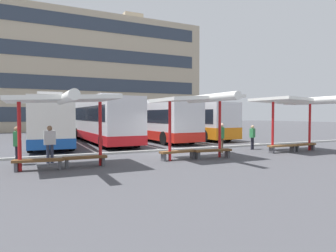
# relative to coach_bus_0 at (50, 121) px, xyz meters

# --- Properties ---
(ground_plane) EXTENTS (160.00, 160.00, 0.00)m
(ground_plane) POSITION_rel_coach_bus_0_xyz_m (6.20, -7.54, -1.74)
(ground_plane) COLOR #47474C
(terminal_building) EXTENTS (35.41, 15.72, 19.35)m
(terminal_building) POSITION_rel_coach_bus_0_xyz_m (6.23, 26.35, 6.57)
(terminal_building) COLOR tan
(terminal_building) RESTS_ON ground
(coach_bus_0) EXTENTS (3.10, 11.11, 3.68)m
(coach_bus_0) POSITION_rel_coach_bus_0_xyz_m (0.00, 0.00, 0.00)
(coach_bus_0) COLOR silver
(coach_bus_0) RESTS_ON ground
(coach_bus_1) EXTENTS (2.87, 12.12, 3.73)m
(coach_bus_1) POSITION_rel_coach_bus_0_xyz_m (3.93, 0.49, 0.02)
(coach_bus_1) COLOR silver
(coach_bus_1) RESTS_ON ground
(coach_bus_2) EXTENTS (3.18, 11.71, 3.48)m
(coach_bus_2) POSITION_rel_coach_bus_0_xyz_m (8.37, 0.70, -0.12)
(coach_bus_2) COLOR silver
(coach_bus_2) RESTS_ON ground
(coach_bus_3) EXTENTS (2.81, 10.73, 3.54)m
(coach_bus_3) POSITION_rel_coach_bus_0_xyz_m (12.53, 1.09, -0.12)
(coach_bus_3) COLOR silver
(coach_bus_3) RESTS_ON ground
(lane_stripe_0) EXTENTS (0.16, 14.00, 0.01)m
(lane_stripe_0) POSITION_rel_coach_bus_0_xyz_m (-2.01, 0.72, -1.73)
(lane_stripe_0) COLOR white
(lane_stripe_0) RESTS_ON ground
(lane_stripe_1) EXTENTS (0.16, 14.00, 0.01)m
(lane_stripe_1) POSITION_rel_coach_bus_0_xyz_m (2.09, 0.72, -1.73)
(lane_stripe_1) COLOR white
(lane_stripe_1) RESTS_ON ground
(lane_stripe_2) EXTENTS (0.16, 14.00, 0.01)m
(lane_stripe_2) POSITION_rel_coach_bus_0_xyz_m (6.20, 0.72, -1.73)
(lane_stripe_2) COLOR white
(lane_stripe_2) RESTS_ON ground
(lane_stripe_3) EXTENTS (0.16, 14.00, 0.01)m
(lane_stripe_3) POSITION_rel_coach_bus_0_xyz_m (10.31, 0.72, -1.73)
(lane_stripe_3) COLOR white
(lane_stripe_3) RESTS_ON ground
(lane_stripe_4) EXTENTS (0.16, 14.00, 0.01)m
(lane_stripe_4) POSITION_rel_coach_bus_0_xyz_m (14.41, 0.72, -1.73)
(lane_stripe_4) COLOR white
(lane_stripe_4) RESTS_ON ground
(waiting_shelter_0) EXTENTS (4.12, 5.27, 2.98)m
(waiting_shelter_0) POSITION_rel_coach_bus_0_xyz_m (-0.21, -10.38, 1.03)
(waiting_shelter_0) COLOR red
(waiting_shelter_0) RESTS_ON ground
(bench_0) EXTENTS (1.92, 0.67, 0.45)m
(bench_0) POSITION_rel_coach_bus_0_xyz_m (-1.11, -10.21, -1.40)
(bench_0) COLOR brown
(bench_0) RESTS_ON ground
(bench_1) EXTENTS (1.79, 0.45, 0.45)m
(bench_1) POSITION_rel_coach_bus_0_xyz_m (0.69, -10.16, -1.40)
(bench_1) COLOR brown
(bench_1) RESTS_ON ground
(waiting_shelter_1) EXTENTS (3.86, 4.67, 3.17)m
(waiting_shelter_1) POSITION_rel_coach_bus_0_xyz_m (6.04, -10.50, 1.17)
(waiting_shelter_1) COLOR red
(waiting_shelter_1) RESTS_ON ground
(bench_2) EXTENTS (1.96, 0.54, 0.45)m
(bench_2) POSITION_rel_coach_bus_0_xyz_m (5.14, -10.11, -1.39)
(bench_2) COLOR brown
(bench_2) RESTS_ON ground
(bench_3) EXTENTS (2.00, 0.62, 0.45)m
(bench_3) POSITION_rel_coach_bus_0_xyz_m (6.94, -10.40, -1.39)
(bench_3) COLOR brown
(bench_3) RESTS_ON ground
(waiting_shelter_2) EXTENTS (4.05, 5.05, 3.18)m
(waiting_shelter_2) POSITION_rel_coach_bus_0_xyz_m (12.78, -10.39, 1.21)
(waiting_shelter_2) COLOR red
(waiting_shelter_2) RESTS_ON ground
(bench_4) EXTENTS (1.88, 0.52, 0.45)m
(bench_4) POSITION_rel_coach_bus_0_xyz_m (11.88, -10.24, -1.40)
(bench_4) COLOR brown
(bench_4) RESTS_ON ground
(bench_5) EXTENTS (1.80, 0.55, 0.45)m
(bench_5) POSITION_rel_coach_bus_0_xyz_m (13.68, -10.24, -1.40)
(bench_5) COLOR brown
(bench_5) RESTS_ON ground
(platform_kerb) EXTENTS (44.00, 0.24, 0.12)m
(platform_kerb) POSITION_rel_coach_bus_0_xyz_m (6.20, -6.72, -1.68)
(platform_kerb) COLOR #ADADA8
(platform_kerb) RESTS_ON ground
(waiting_passenger_0) EXTENTS (0.50, 0.25, 1.70)m
(waiting_passenger_0) POSITION_rel_coach_bus_0_xyz_m (-0.58, -8.52, -0.75)
(waiting_passenger_0) COLOR #33384C
(waiting_passenger_0) RESTS_ON ground
(waiting_passenger_1) EXTENTS (0.30, 0.52, 1.68)m
(waiting_passenger_1) POSITION_rel_coach_bus_0_xyz_m (-1.89, -8.42, -0.76)
(waiting_passenger_1) COLOR black
(waiting_passenger_1) RESTS_ON ground
(waiting_passenger_2) EXTENTS (0.42, 0.54, 1.71)m
(waiting_passenger_2) POSITION_rel_coach_bus_0_xyz_m (8.62, -8.83, -0.74)
(waiting_passenger_2) COLOR brown
(waiting_passenger_2) RESTS_ON ground
(waiting_passenger_3) EXTENTS (0.49, 0.40, 1.54)m
(waiting_passenger_3) POSITION_rel_coach_bus_0_xyz_m (11.38, -8.28, -0.87)
(waiting_passenger_3) COLOR black
(waiting_passenger_3) RESTS_ON ground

